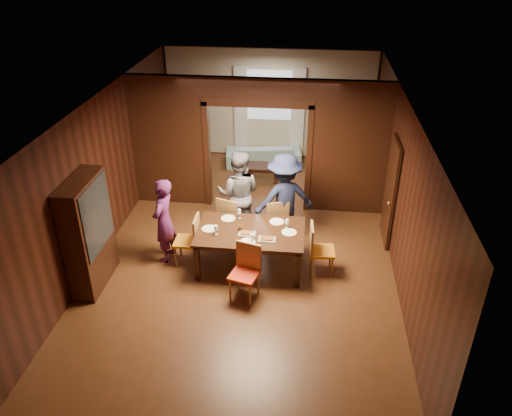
# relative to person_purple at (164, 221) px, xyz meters

# --- Properties ---
(floor) EXTENTS (9.00, 9.00, 0.00)m
(floor) POSITION_rel_person_purple_xyz_m (1.48, 0.65, -0.82)
(floor) COLOR #4B2C15
(floor) RESTS_ON ground
(ceiling) EXTENTS (5.50, 9.00, 0.02)m
(ceiling) POSITION_rel_person_purple_xyz_m (1.48, 0.65, 2.08)
(ceiling) COLOR silver
(ceiling) RESTS_ON room_walls
(room_walls) EXTENTS (5.52, 9.01, 2.90)m
(room_walls) POSITION_rel_person_purple_xyz_m (1.48, 2.54, 0.69)
(room_walls) COLOR black
(room_walls) RESTS_ON floor
(person_purple) EXTENTS (0.47, 0.64, 1.64)m
(person_purple) POSITION_rel_person_purple_xyz_m (0.00, 0.00, 0.00)
(person_purple) COLOR #521C52
(person_purple) RESTS_ON floor
(person_grey) EXTENTS (0.89, 0.70, 1.82)m
(person_grey) POSITION_rel_person_purple_xyz_m (1.24, 1.02, 0.09)
(person_grey) COLOR #57555C
(person_grey) RESTS_ON floor
(person_navy) EXTENTS (1.37, 1.10, 1.86)m
(person_navy) POSITION_rel_person_purple_xyz_m (2.15, 0.88, 0.11)
(person_navy) COLOR #171D3B
(person_navy) RESTS_ON floor
(sofa) EXTENTS (2.04, 1.04, 0.57)m
(sofa) POSITION_rel_person_purple_xyz_m (1.38, 4.50, -0.54)
(sofa) COLOR #97C0C5
(sofa) RESTS_ON floor
(serving_bowl) EXTENTS (0.31, 0.31, 0.08)m
(serving_bowl) POSITION_rel_person_purple_xyz_m (1.66, 0.02, -0.02)
(serving_bowl) COLOR black
(serving_bowl) RESTS_ON dining_table
(dining_table) EXTENTS (1.93, 1.20, 0.76)m
(dining_table) POSITION_rel_person_purple_xyz_m (1.61, -0.07, -0.44)
(dining_table) COLOR black
(dining_table) RESTS_ON floor
(coffee_table) EXTENTS (0.80, 0.50, 0.40)m
(coffee_table) POSITION_rel_person_purple_xyz_m (1.48, 3.55, -0.62)
(coffee_table) COLOR black
(coffee_table) RESTS_ON floor
(chair_left) EXTENTS (0.44, 0.44, 0.97)m
(chair_left) POSITION_rel_person_purple_xyz_m (0.42, -0.08, -0.33)
(chair_left) COLOR orange
(chair_left) RESTS_ON floor
(chair_right) EXTENTS (0.47, 0.47, 0.97)m
(chair_right) POSITION_rel_person_purple_xyz_m (2.90, -0.12, -0.33)
(chair_right) COLOR orange
(chair_right) RESTS_ON floor
(chair_far_l) EXTENTS (0.56, 0.56, 0.97)m
(chair_far_l) POSITION_rel_person_purple_xyz_m (1.12, 0.82, -0.33)
(chair_far_l) COLOR #C65C12
(chair_far_l) RESTS_ON floor
(chair_far_r) EXTENTS (0.55, 0.55, 0.97)m
(chair_far_r) POSITION_rel_person_purple_xyz_m (1.99, 0.84, -0.33)
(chair_far_r) COLOR orange
(chair_far_r) RESTS_ON floor
(chair_near) EXTENTS (0.54, 0.54, 0.97)m
(chair_near) POSITION_rel_person_purple_xyz_m (1.61, -0.98, -0.33)
(chair_near) COLOR red
(chair_near) RESTS_ON floor
(hutch) EXTENTS (0.40, 1.20, 2.00)m
(hutch) POSITION_rel_person_purple_xyz_m (-1.05, -0.85, 0.18)
(hutch) COLOR black
(hutch) RESTS_ON floor
(door_right) EXTENTS (0.06, 0.90, 2.10)m
(door_right) POSITION_rel_person_purple_xyz_m (4.18, 1.15, 0.23)
(door_right) COLOR black
(door_right) RESTS_ON floor
(window_far) EXTENTS (1.20, 0.03, 1.30)m
(window_far) POSITION_rel_person_purple_xyz_m (1.48, 5.09, 0.88)
(window_far) COLOR silver
(window_far) RESTS_ON back_wall
(curtain_left) EXTENTS (0.35, 0.06, 2.40)m
(curtain_left) POSITION_rel_person_purple_xyz_m (0.73, 5.05, 0.43)
(curtain_left) COLOR white
(curtain_left) RESTS_ON back_wall
(curtain_right) EXTENTS (0.35, 0.06, 2.40)m
(curtain_right) POSITION_rel_person_purple_xyz_m (2.23, 5.05, 0.43)
(curtain_right) COLOR white
(curtain_right) RESTS_ON back_wall
(plate_left) EXTENTS (0.27, 0.27, 0.01)m
(plate_left) POSITION_rel_person_purple_xyz_m (0.86, -0.10, -0.05)
(plate_left) COLOR silver
(plate_left) RESTS_ON dining_table
(plate_far_l) EXTENTS (0.27, 0.27, 0.01)m
(plate_far_l) POSITION_rel_person_purple_xyz_m (1.14, 0.31, -0.05)
(plate_far_l) COLOR silver
(plate_far_l) RESTS_ON dining_table
(plate_far_r) EXTENTS (0.27, 0.27, 0.01)m
(plate_far_r) POSITION_rel_person_purple_xyz_m (2.05, 0.29, -0.05)
(plate_far_r) COLOR silver
(plate_far_r) RESTS_ON dining_table
(plate_right) EXTENTS (0.27, 0.27, 0.01)m
(plate_right) POSITION_rel_person_purple_xyz_m (2.30, -0.06, -0.05)
(plate_right) COLOR silver
(plate_right) RESTS_ON dining_table
(plate_near) EXTENTS (0.27, 0.27, 0.01)m
(plate_near) POSITION_rel_person_purple_xyz_m (1.60, -0.46, -0.05)
(plate_near) COLOR white
(plate_near) RESTS_ON dining_table
(platter_a) EXTENTS (0.30, 0.20, 0.04)m
(platter_a) POSITION_rel_person_purple_xyz_m (1.56, -0.19, -0.04)
(platter_a) COLOR gray
(platter_a) RESTS_ON dining_table
(platter_b) EXTENTS (0.30, 0.20, 0.04)m
(platter_b) POSITION_rel_person_purple_xyz_m (1.93, -0.33, -0.04)
(platter_b) COLOR gray
(platter_b) RESTS_ON dining_table
(wineglass_left) EXTENTS (0.08, 0.08, 0.18)m
(wineglass_left) POSITION_rel_person_purple_xyz_m (1.02, -0.26, 0.03)
(wineglass_left) COLOR silver
(wineglass_left) RESTS_ON dining_table
(wineglass_far) EXTENTS (0.08, 0.08, 0.18)m
(wineglass_far) POSITION_rel_person_purple_xyz_m (1.34, 0.36, 0.03)
(wineglass_far) COLOR silver
(wineglass_far) RESTS_ON dining_table
(wineglass_right) EXTENTS (0.08, 0.08, 0.18)m
(wineglass_right) POSITION_rel_person_purple_xyz_m (2.25, 0.09, 0.03)
(wineglass_right) COLOR white
(wineglass_right) RESTS_ON dining_table
(tumbler) EXTENTS (0.07, 0.07, 0.14)m
(tumbler) POSITION_rel_person_purple_xyz_m (1.67, -0.40, 0.01)
(tumbler) COLOR white
(tumbler) RESTS_ON dining_table
(condiment_jar) EXTENTS (0.08, 0.08, 0.11)m
(condiment_jar) POSITION_rel_person_purple_xyz_m (1.42, -0.09, -0.00)
(condiment_jar) COLOR #492711
(condiment_jar) RESTS_ON dining_table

